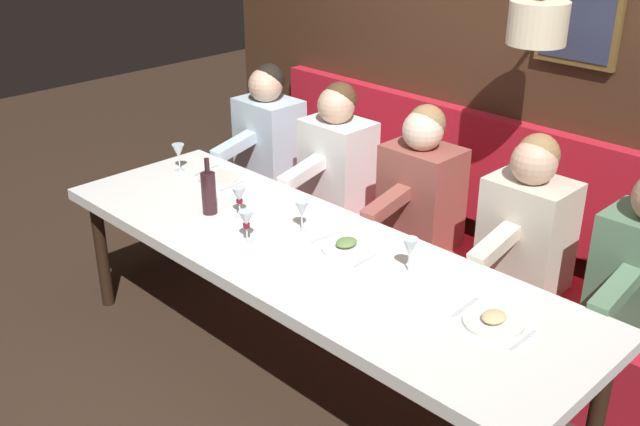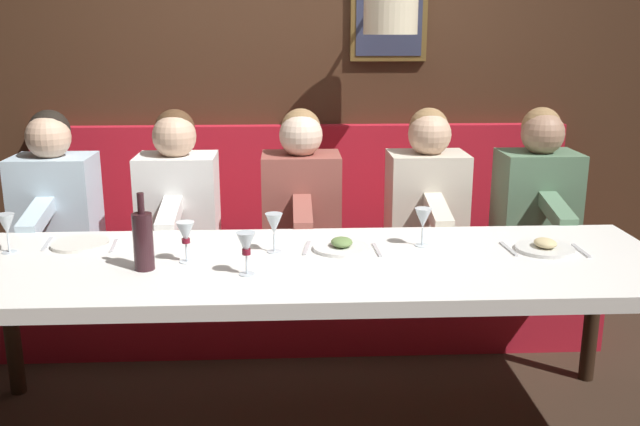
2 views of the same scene
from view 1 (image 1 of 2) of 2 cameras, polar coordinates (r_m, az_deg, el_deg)
name	(u,v)px [view 1 (image 1 of 2)]	position (r m, az deg, el deg)	size (l,w,h in m)	color
ground_plane	(307,376)	(3.90, -1.01, -12.35)	(12.00, 12.00, 0.00)	#332319
dining_table	(306,259)	(3.53, -1.09, -3.54)	(0.90, 2.88, 0.74)	silver
banquette_bench	(418,276)	(4.34, 7.48, -4.83)	(0.52, 3.08, 0.45)	red
back_wall_panel	(494,64)	(4.36, 13.17, 11.04)	(0.59, 4.28, 2.90)	#422819
diner_near	(528,218)	(3.76, 15.60, -0.39)	(0.60, 0.40, 0.79)	beige
diner_middle	(421,181)	(4.08, 7.73, 2.40)	(0.60, 0.40, 0.79)	#934C42
diner_far	(337,153)	(4.46, 1.31, 4.64)	(0.60, 0.40, 0.79)	white
diner_farthest	(268,129)	(4.89, -3.98, 6.42)	(0.60, 0.40, 0.79)	silver
place_setting_0	(219,178)	(4.31, -7.73, 2.68)	(0.24, 0.33, 0.01)	silver
place_setting_1	(493,321)	(3.02, 13.11, -8.02)	(0.24, 0.31, 0.05)	silver
place_setting_2	(346,246)	(3.49, 2.02, -2.53)	(0.24, 0.32, 0.05)	white
wine_glass_0	(239,196)	(3.78, -6.22, 1.28)	(0.07, 0.07, 0.16)	silver
wine_glass_1	(410,248)	(3.27, 6.87, -2.69)	(0.07, 0.07, 0.16)	silver
wine_glass_2	(302,210)	(3.61, -1.40, 0.26)	(0.07, 0.07, 0.16)	silver
wine_glass_3	(246,220)	(3.52, -5.65, -0.57)	(0.07, 0.07, 0.16)	silver
wine_glass_4	(178,152)	(4.43, -10.76, 4.60)	(0.07, 0.07, 0.16)	silver
wine_bottle	(209,192)	(3.85, -8.49, 1.58)	(0.08, 0.08, 0.30)	#33191E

